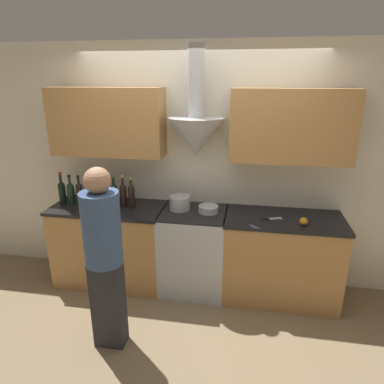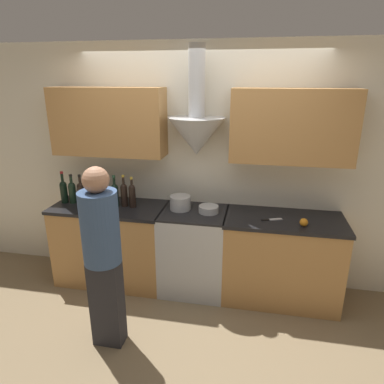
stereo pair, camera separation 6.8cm
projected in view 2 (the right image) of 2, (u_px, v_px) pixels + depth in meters
The scene contains 19 objects.
ground_plane at pixel (187, 306), 3.53m from camera, with size 12.00×12.00×0.00m, color #847051.
wall_back at pixel (198, 154), 3.64m from camera, with size 8.40×0.58×2.60m.
counter_left at pixel (112, 243), 3.88m from camera, with size 1.23×0.62×0.91m.
counter_right at pixel (281, 259), 3.55m from camera, with size 1.19×0.62×0.91m.
stove_range at pixel (194, 250), 3.71m from camera, with size 0.68×0.60×0.91m.
wine_bottle_0 at pixel (64, 190), 3.79m from camera, with size 0.08×0.08×0.36m.
wine_bottle_1 at pixel (72, 191), 3.78m from camera, with size 0.08×0.08×0.33m.
wine_bottle_2 at pixel (81, 192), 3.75m from camera, with size 0.07×0.07×0.33m.
wine_bottle_3 at pixel (90, 193), 3.75m from camera, with size 0.07×0.07×0.32m.
wine_bottle_4 at pixel (97, 193), 3.73m from camera, with size 0.08×0.08×0.31m.
wine_bottle_5 at pixel (106, 193), 3.70m from camera, with size 0.07×0.07×0.33m.
wine_bottle_6 at pixel (115, 194), 3.68m from camera, with size 0.08×0.08×0.35m.
wine_bottle_7 at pixel (124, 194), 3.68m from camera, with size 0.07×0.07×0.35m.
wine_bottle_8 at pixel (132, 195), 3.66m from camera, with size 0.07×0.07×0.33m.
stock_pot at pixel (180, 203), 3.61m from camera, with size 0.22×0.22×0.15m.
mixing_bowl at pixel (209, 209), 3.54m from camera, with size 0.20×0.20×0.07m.
orange_fruit at pixel (304, 222), 3.21m from camera, with size 0.08×0.08×0.08m.
chefs_knife at pixel (272, 219), 3.36m from camera, with size 0.21×0.10×0.01m.
person_foreground_left at pixel (102, 251), 2.79m from camera, with size 0.31×0.31×1.61m.
Camera 2 is at (0.61, -2.91, 2.25)m, focal length 32.00 mm.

